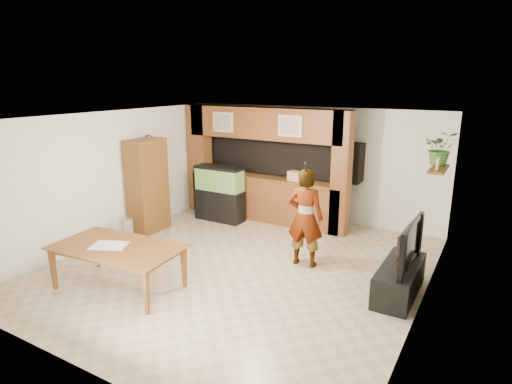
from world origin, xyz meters
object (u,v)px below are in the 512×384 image
Objects in this scene: pantry_cabinet at (147,186)px; dining_table at (117,268)px; aquarium at (220,194)px; television at (403,243)px; person at (305,218)px.

pantry_cabinet reaches higher than dining_table.
television is (4.42, -1.58, 0.21)m from aquarium.
person is (3.65, 0.05, -0.12)m from pantry_cabinet.
pantry_cabinet is at bearing 89.40° from television.
dining_table is at bearing -80.94° from aquarium.
aquarium is 3.03m from person.
aquarium is 3.68m from dining_table.
aquarium is 0.73× the size of person.
pantry_cabinet is 1.56× the size of aquarium.
aquarium is at bearing -32.23° from person.
person is at bearing 82.67° from television.
person is at bearing 42.08° from dining_table.
aquarium is at bearing 55.50° from pantry_cabinet.
pantry_cabinet is 1.14× the size of person.
dining_table is (-2.14, -2.32, -0.52)m from person.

